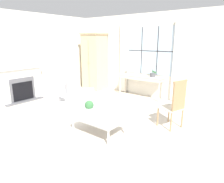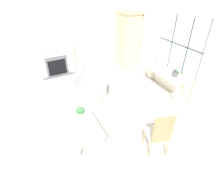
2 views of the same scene
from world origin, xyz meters
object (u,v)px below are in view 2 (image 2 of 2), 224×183
object	(u,v)px
potted_orchid	(176,70)
pillar_candle	(90,127)
potted_plant_small	(80,112)
table_lamp	(155,54)
armchair_upholstered	(89,91)
fireplace	(55,59)
console_table	(164,73)
side_chair_wooden	(160,133)
armoire	(128,42)
coffee_table	(83,126)

from	to	relation	value
potted_orchid	pillar_candle	bearing A→B (deg)	-80.69
potted_plant_small	table_lamp	bearing A→B (deg)	107.35
table_lamp	potted_orchid	distance (m)	0.95
armchair_upholstered	table_lamp	bearing A→B (deg)	84.27
fireplace	armchair_upholstered	distance (m)	2.14
console_table	pillar_candle	distance (m)	3.04
console_table	side_chair_wooden	size ratio (longest dim) A/B	1.43
table_lamp	fireplace	bearing A→B (deg)	-129.33
side_chair_wooden	table_lamp	bearing A→B (deg)	143.92
pillar_candle	armoire	bearing A→B (deg)	136.82
side_chair_wooden	coffee_table	size ratio (longest dim) A/B	1.03
coffee_table	console_table	bearing A→B (deg)	103.59
console_table	armchair_upholstered	bearing A→B (deg)	-107.82
potted_orchid	pillar_candle	world-z (taller)	potted_orchid
side_chair_wooden	potted_plant_small	bearing A→B (deg)	-142.20
armoire	armchair_upholstered	distance (m)	2.72
armoire	fireplace	bearing A→B (deg)	-104.21
potted_orchid	potted_plant_small	xyz separation A→B (m)	(-0.03, -2.95, -0.44)
table_lamp	coffee_table	xyz separation A→B (m)	(1.23, -2.96, -0.78)
armchair_upholstered	fireplace	bearing A→B (deg)	-165.91
coffee_table	potted_plant_small	bearing A→B (deg)	170.16
coffee_table	armchair_upholstered	bearing A→B (deg)	154.28
table_lamp	side_chair_wooden	distance (m)	3.01
armchair_upholstered	potted_plant_small	bearing A→B (deg)	-29.72
console_table	potted_orchid	distance (m)	0.51
potted_orchid	coffee_table	xyz separation A→B (m)	(0.30, -3.01, -0.61)
armoire	console_table	world-z (taller)	armoire
console_table	side_chair_wooden	world-z (taller)	side_chair_wooden
armoire	console_table	xyz separation A→B (m)	(2.09, 0.09, -0.43)
armchair_upholstered	pillar_candle	world-z (taller)	armchair_upholstered
armchair_upholstered	side_chair_wooden	xyz separation A→B (m)	(2.62, 0.51, 0.35)
armoire	armchair_upholstered	xyz separation A→B (m)	(1.35, -2.20, -0.84)
armchair_upholstered	side_chair_wooden	size ratio (longest dim) A/B	1.15
fireplace	console_table	world-z (taller)	fireplace
side_chair_wooden	armchair_upholstered	bearing A→B (deg)	-169.02
fireplace	console_table	size ratio (longest dim) A/B	1.20
potted_orchid	side_chair_wooden	bearing A→B (deg)	-50.81
armchair_upholstered	side_chair_wooden	bearing A→B (deg)	10.98
table_lamp	potted_plant_small	size ratio (longest dim) A/B	1.71
armoire	coffee_table	size ratio (longest dim) A/B	2.03
armoire	pillar_candle	bearing A→B (deg)	-43.18
fireplace	pillar_candle	xyz separation A→B (m)	(3.68, -0.09, -0.21)
console_table	armchair_upholstered	xyz separation A→B (m)	(-0.74, -2.29, -0.41)
table_lamp	potted_orchid	world-z (taller)	potted_orchid
potted_plant_small	armchair_upholstered	bearing A→B (deg)	150.28
armoire	armchair_upholstered	size ratio (longest dim) A/B	1.72
coffee_table	potted_orchid	bearing A→B (deg)	95.69
table_lamp	pillar_candle	xyz separation A→B (m)	(1.41, -2.86, -0.69)
potted_plant_small	side_chair_wooden	bearing A→B (deg)	37.80
fireplace	console_table	distance (m)	3.95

